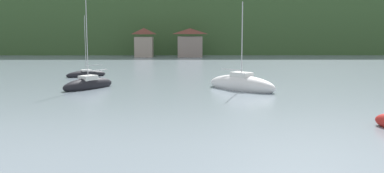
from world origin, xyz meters
TOP-DOWN VIEW (x-y plane):
  - wooded_hillside at (3.84, 153.80)m, footprint 352.00×51.80m
  - shore_building_west at (-9.94, 118.04)m, footprint 3.98×4.12m
  - shore_building_westcentral at (0.00, 117.85)m, footprint 5.51×3.72m
  - sailboat_far_3 at (4.85, 65.30)m, footprint 6.96×7.15m
  - sailboat_far_8 at (-10.02, 66.19)m, footprint 4.79×5.89m
  - sailboat_far_11 at (-12.87, 77.34)m, footprint 4.92×4.03m

SIDE VIEW (x-z plane):
  - sailboat_far_11 at x=-12.87m, z-range -3.61..4.16m
  - sailboat_far_8 at x=-10.02m, z-range -4.23..5.01m
  - sailboat_far_3 at x=4.85m, z-range -3.94..4.92m
  - shore_building_westcentral at x=0.00m, z-range -0.09..6.06m
  - shore_building_west at x=-9.94m, z-range -0.09..6.11m
  - wooded_hillside at x=3.84m, z-range -11.81..25.92m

